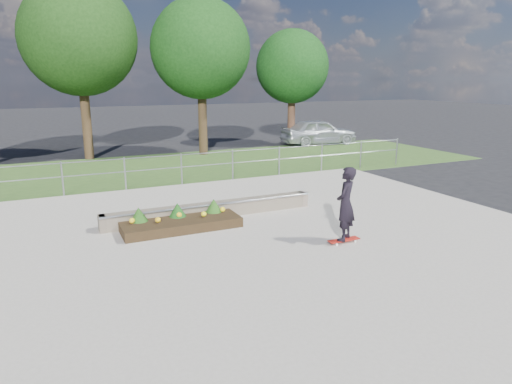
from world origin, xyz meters
TOP-DOWN VIEW (x-y plane):
  - ground at (0.00, 0.00)m, footprint 120.00×120.00m
  - grass_verge at (0.00, 11.00)m, footprint 30.00×8.00m
  - concrete_slab at (0.00, 0.00)m, footprint 15.00×15.00m
  - fence at (0.00, 7.50)m, footprint 20.06×0.06m
  - tree_mid_left at (-2.50, 15.00)m, footprint 5.25×5.25m
  - tree_mid_right at (3.00, 14.00)m, footprint 4.90×4.90m
  - tree_far_right at (9.00, 15.50)m, footprint 4.20×4.20m
  - grind_ledge at (-0.38, 3.19)m, footprint 6.00×0.44m
  - planter_bed at (-1.43, 2.65)m, footprint 3.00×1.20m
  - skateboarder at (1.75, -0.06)m, footprint 0.80×0.72m
  - parked_car at (10.40, 14.64)m, footprint 4.63×2.23m

SIDE VIEW (x-z plane):
  - ground at x=0.00m, z-range 0.00..0.00m
  - grass_verge at x=0.00m, z-range 0.00..0.02m
  - concrete_slab at x=0.00m, z-range 0.00..0.06m
  - planter_bed at x=-1.43m, z-range -0.06..0.55m
  - grind_ledge at x=-0.38m, z-range 0.05..0.48m
  - parked_car at x=10.40m, z-range 0.00..1.52m
  - fence at x=0.00m, z-range 0.17..1.37m
  - skateboarder at x=1.75m, z-range 0.09..1.91m
  - tree_far_right at x=9.00m, z-range 1.18..7.78m
  - tree_mid_right at x=3.00m, z-range 1.38..9.08m
  - tree_mid_left at x=-2.50m, z-range 1.48..9.73m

